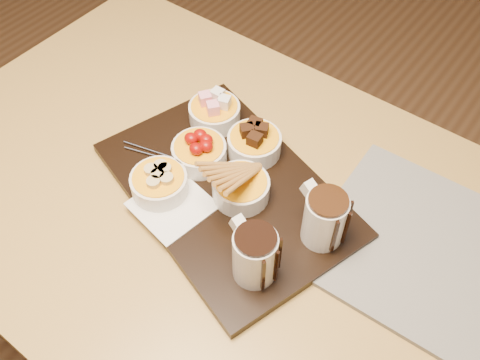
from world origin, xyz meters
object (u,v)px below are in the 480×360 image
Objects in this scene: dining_table at (219,225)px; pitcher_milk_chocolate at (324,219)px; newspaper at (440,258)px; pitcher_dark_chocolate at (255,256)px; serving_board at (227,190)px; bowl_strawberries at (199,153)px.

pitcher_milk_chocolate is (0.20, 0.03, 0.16)m from dining_table.
pitcher_milk_chocolate is 0.21m from newspaper.
newspaper reaches higher than dining_table.
pitcher_dark_chocolate reaches higher than newspaper.
serving_board is 4.88× the size of pitcher_milk_chocolate.
pitcher_dark_chocolate is at bearing -19.98° from serving_board.
pitcher_dark_chocolate reaches higher than dining_table.
dining_table is 0.15m from bowl_strawberries.
dining_table is at bearing -154.76° from pitcher_milk_chocolate.
serving_board is 0.38m from newspaper.
dining_table is at bearing -164.98° from newspaper.
bowl_strawberries is 0.25m from pitcher_dark_chocolate.
dining_table is 0.11m from serving_board.
dining_table is 2.61× the size of serving_board.
newspaper is at bearing 44.63° from pitcher_milk_chocolate.
dining_table is at bearing 165.62° from pitcher_dark_chocolate.
pitcher_dark_chocolate is (0.15, -0.09, 0.16)m from dining_table.
pitcher_dark_chocolate is at bearing -94.40° from pitcher_milk_chocolate.
pitcher_milk_chocolate reaches higher than dining_table.
pitcher_milk_chocolate reaches higher than bowl_strawberries.
bowl_strawberries is at bearing -171.45° from newspaper.
pitcher_dark_chocolate is (0.22, -0.13, 0.03)m from bowl_strawberries.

